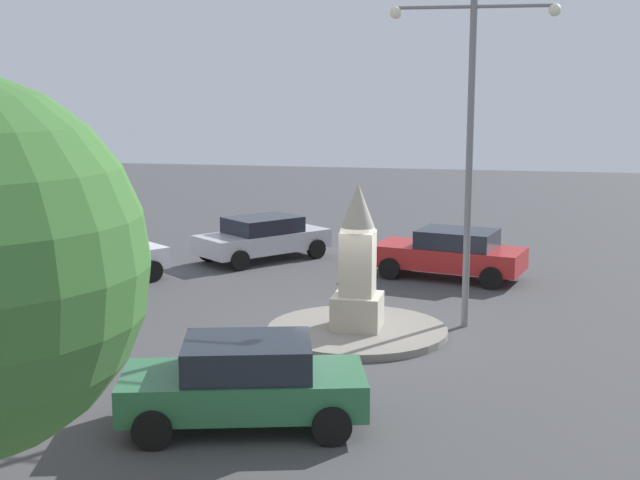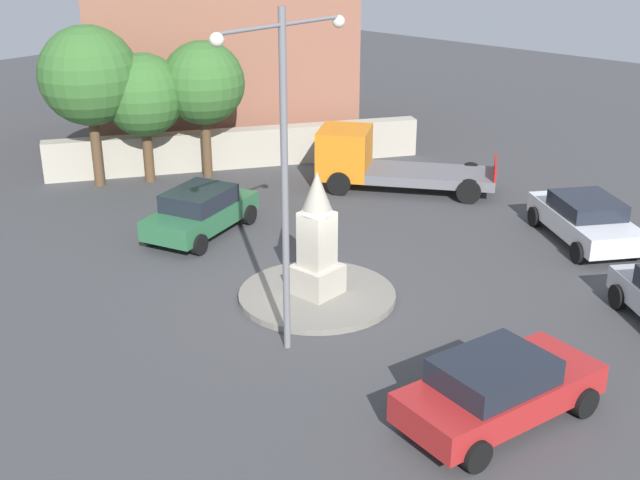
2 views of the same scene
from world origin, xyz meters
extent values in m
plane|color=#424244|center=(0.00, 0.00, 0.00)|extent=(80.00, 80.00, 0.00)
cylinder|color=gray|center=(0.00, 0.00, 0.08)|extent=(4.14, 4.14, 0.17)
cube|color=#B2AA99|center=(0.00, 0.00, 0.55)|extent=(1.09, 1.09, 0.77)
cube|color=#B2AA99|center=(0.00, 0.00, 1.67)|extent=(0.76, 0.76, 1.46)
cone|color=#B2AA99|center=(0.00, 0.00, 2.95)|extent=(0.83, 0.83, 1.09)
cylinder|color=slate|center=(-2.39, -1.20, 3.87)|extent=(0.16, 0.16, 7.73)
cylinder|color=slate|center=(-3.26, -1.20, 7.37)|extent=(1.75, 0.08, 0.08)
cylinder|color=slate|center=(-1.51, -1.20, 7.37)|extent=(1.75, 0.08, 0.08)
sphere|color=#F2EACC|center=(-4.13, -1.20, 7.27)|extent=(0.28, 0.28, 0.28)
sphere|color=#F2EACC|center=(-0.64, -1.20, 7.27)|extent=(0.28, 0.28, 0.28)
cube|color=#2D6B42|center=(0.98, 5.75, 0.63)|extent=(4.36, 2.74, 0.62)
cube|color=#1E232D|center=(0.92, 5.73, 1.21)|extent=(2.45, 2.10, 0.55)
cylinder|color=black|center=(-0.16, 4.53, 0.32)|extent=(0.68, 0.38, 0.64)
cylinder|color=black|center=(-0.61, 6.22, 0.32)|extent=(0.68, 0.38, 0.64)
cylinder|color=black|center=(2.58, 5.27, 0.32)|extent=(0.68, 0.38, 0.64)
cylinder|color=black|center=(2.12, 6.96, 0.32)|extent=(0.68, 0.38, 0.64)
cube|color=silver|center=(8.36, -3.48, 0.63)|extent=(4.10, 4.52, 0.63)
cube|color=#1E232D|center=(8.35, -3.50, 1.19)|extent=(2.58, 2.64, 0.48)
cylinder|color=black|center=(8.57, -1.73, 0.32)|extent=(0.57, 0.64, 0.64)
cylinder|color=black|center=(10.01, -2.87, 0.32)|extent=(0.57, 0.64, 0.64)
cylinder|color=black|center=(6.71, -4.10, 0.32)|extent=(0.57, 0.64, 0.64)
cylinder|color=black|center=(8.16, -5.24, 0.32)|extent=(0.57, 0.64, 0.64)
cube|color=#B22323|center=(-1.69, -6.39, 0.63)|extent=(4.62, 2.75, 0.63)
cube|color=#1E232D|center=(-1.93, -6.33, 1.21)|extent=(2.51, 2.11, 0.52)
cylinder|color=black|center=(-0.01, -5.88, 0.32)|extent=(0.67, 0.36, 0.64)
cylinder|color=black|center=(-0.43, -7.62, 0.32)|extent=(0.67, 0.36, 0.64)
cylinder|color=black|center=(-2.95, -5.17, 0.32)|extent=(0.67, 0.36, 0.64)
cylinder|color=black|center=(-3.37, -6.90, 0.32)|extent=(0.67, 0.36, 0.64)
cube|color=#B7BABF|center=(4.42, -7.88, 0.62)|extent=(4.16, 4.48, 0.60)
cube|color=#1E232D|center=(4.41, -7.89, 1.17)|extent=(2.71, 2.78, 0.50)
cylinder|color=black|center=(4.68, -6.14, 0.32)|extent=(0.58, 0.63, 0.64)
cylinder|color=black|center=(6.08, -7.30, 0.32)|extent=(0.58, 0.63, 0.64)
cylinder|color=black|center=(2.75, -8.46, 0.32)|extent=(0.58, 0.63, 0.64)
cylinder|color=black|center=(4.15, -9.62, 0.32)|extent=(0.58, 0.63, 0.64)
camera|label=1|loc=(-3.09, 19.08, 5.67)|focal=48.93mm
camera|label=2|loc=(-14.40, -12.91, 9.56)|focal=45.86mm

